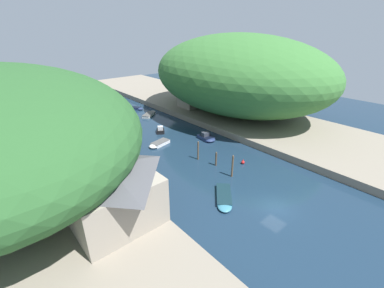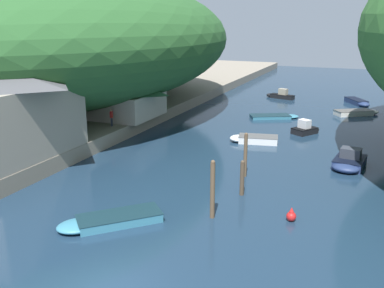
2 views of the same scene
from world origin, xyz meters
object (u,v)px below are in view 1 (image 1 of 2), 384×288
at_px(right_bank_cottage, 190,99).
at_px(boat_far_upstream, 95,116).
at_px(boat_red_skiff, 158,144).
at_px(channel_buoy_near, 243,162).
at_px(boat_small_dinghy, 150,114).
at_px(boat_mid_channel, 129,129).
at_px(boat_yellow_tender, 207,138).
at_px(boat_far_right_bank, 224,198).
at_px(boathouse_shed, 75,151).
at_px(boat_open_rowboat, 135,108).
at_px(boat_moored_right, 160,130).
at_px(waterfront_building, 109,190).
at_px(person_on_quay, 100,165).

distance_m(right_bank_cottage, boat_far_upstream, 24.50).
bearing_deg(boat_red_skiff, channel_buoy_near, -168.74).
relative_size(boat_small_dinghy, boat_mid_channel, 0.93).
distance_m(boat_yellow_tender, boat_small_dinghy, 20.94).
relative_size(boat_far_right_bank, boat_mid_channel, 0.92).
bearing_deg(boathouse_shed, boat_red_skiff, -0.61).
relative_size(boat_red_skiff, channel_buoy_near, 5.56).
height_order(boathouse_shed, boat_open_rowboat, boathouse_shed).
xyz_separation_m(boat_yellow_tender, channel_buoy_near, (-2.45, -11.10, -0.13)).
distance_m(boat_far_upstream, boat_moored_right, 20.18).
bearing_deg(channel_buoy_near, boat_red_skiff, 113.10).
bearing_deg(boat_open_rowboat, waterfront_building, 27.45).
distance_m(right_bank_cottage, boat_small_dinghy, 11.29).
bearing_deg(right_bank_cottage, boat_far_right_bank, -124.00).
height_order(right_bank_cottage, channel_buoy_near, right_bank_cottage).
height_order(right_bank_cottage, boat_yellow_tender, right_bank_cottage).
height_order(boat_open_rowboat, person_on_quay, person_on_quay).
distance_m(boat_far_right_bank, boat_mid_channel, 31.13).
distance_m(waterfront_building, boat_moored_right, 28.79).
height_order(boat_yellow_tender, boat_red_skiff, boat_yellow_tender).
xyz_separation_m(right_bank_cottage, boat_mid_channel, (-18.86, -1.31, -3.32)).
bearing_deg(boat_red_skiff, person_on_quay, 96.04).
height_order(boat_moored_right, boat_mid_channel, boat_moored_right).
bearing_deg(boat_open_rowboat, boat_red_skiff, 40.33).
xyz_separation_m(waterfront_building, person_on_quay, (3.03, 10.47, -2.52)).
relative_size(boat_red_skiff, boat_far_upstream, 1.05).
distance_m(boat_mid_channel, channel_buoy_near, 27.23).
bearing_deg(boat_open_rowboat, boathouse_shed, 15.36).
bearing_deg(right_bank_cottage, boat_moored_right, -153.87).
bearing_deg(boathouse_shed, right_bank_cottage, 20.30).
xyz_separation_m(boat_open_rowboat, boat_far_upstream, (-10.93, 0.66, 0.11)).
distance_m(boat_open_rowboat, boat_mid_channel, 15.24).
relative_size(waterfront_building, boathouse_shed, 1.21).
height_order(waterfront_building, boat_far_right_bank, waterfront_building).
bearing_deg(boat_small_dinghy, boat_moored_right, -56.56).
bearing_deg(boat_far_right_bank, person_on_quay, -12.93).
height_order(boat_red_skiff, boat_mid_channel, boat_red_skiff).
xyz_separation_m(boat_small_dinghy, boat_far_right_bank, (-11.87, -36.63, -0.05)).
xyz_separation_m(boat_open_rowboat, channel_buoy_near, (-1.96, -38.98, 0.00)).
bearing_deg(boat_small_dinghy, channel_buoy_near, -39.00).
bearing_deg(waterfront_building, boathouse_shed, 85.50).
distance_m(boathouse_shed, person_on_quay, 4.89).
xyz_separation_m(right_bank_cottage, person_on_quay, (-31.60, -16.69, -1.25)).
relative_size(boat_far_upstream, boat_mid_channel, 0.76).
bearing_deg(boat_yellow_tender, channel_buoy_near, 84.31).
bearing_deg(boat_yellow_tender, right_bank_cottage, -113.65).
bearing_deg(channel_buoy_near, right_bank_cottage, 66.22).
bearing_deg(person_on_quay, boat_far_upstream, -36.56).
xyz_separation_m(boat_moored_right, boat_small_dinghy, (4.54, 11.42, -0.14)).
relative_size(right_bank_cottage, boat_open_rowboat, 1.07).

